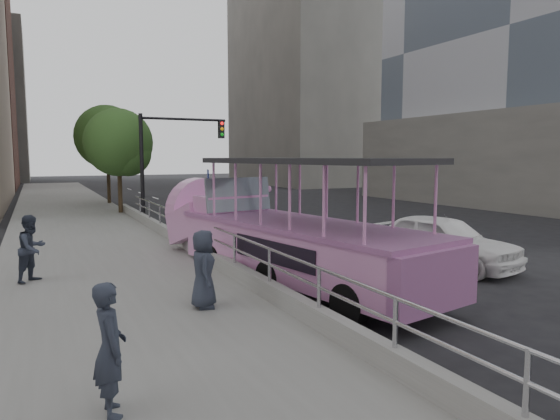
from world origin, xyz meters
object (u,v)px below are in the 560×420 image
object	(u,v)px
pedestrian_mid	(32,248)
street_tree_far	(109,139)
parking_sign	(208,206)
traffic_signal	(167,151)
car	(441,241)
duck_boat	(278,235)
street_tree_near	(121,145)
pedestrian_far	(203,269)
pedestrian_near	(110,349)

from	to	relation	value
pedestrian_mid	street_tree_far	size ratio (longest dim) A/B	0.24
pedestrian_mid	parking_sign	xyz separation A→B (m)	(4.73, 1.27, 0.69)
pedestrian_mid	traffic_signal	size ratio (longest dim) A/B	0.30
car	traffic_signal	size ratio (longest dim) A/B	0.88
duck_boat	pedestrian_mid	distance (m)	5.90
car	traffic_signal	bearing A→B (deg)	96.92
pedestrian_mid	traffic_signal	bearing A→B (deg)	14.08
parking_sign	street_tree_near	distance (m)	13.10
pedestrian_far	parking_sign	size ratio (longest dim) A/B	0.53
duck_boat	pedestrian_near	bearing A→B (deg)	-130.26
pedestrian_mid	pedestrian_far	bearing A→B (deg)	-98.95
car	street_tree_far	size ratio (longest dim) A/B	0.71
street_tree_far	traffic_signal	bearing A→B (deg)	-81.57
parking_sign	pedestrian_mid	bearing A→B (deg)	-164.91
car	pedestrian_mid	size ratio (longest dim) A/B	2.89
pedestrian_near	pedestrian_mid	bearing A→B (deg)	4.19
traffic_signal	street_tree_near	bearing A→B (deg)	114.98
pedestrian_near	duck_boat	bearing A→B (deg)	-42.56
street_tree_far	pedestrian_far	bearing A→B (deg)	-93.42
car	traffic_signal	xyz separation A→B (m)	(-4.90, 12.82, 2.72)
parking_sign	car	bearing A→B (deg)	-29.05
duck_boat	pedestrian_mid	world-z (taller)	duck_boat
pedestrian_near	street_tree_far	size ratio (longest dim) A/B	0.24
street_tree_near	street_tree_far	size ratio (longest dim) A/B	0.89
parking_sign	street_tree_far	distance (m)	19.10
car	duck_boat	bearing A→B (deg)	157.72
pedestrian_mid	traffic_signal	distance (m)	12.47
street_tree_far	duck_boat	bearing A→B (deg)	-86.46
pedestrian_mid	traffic_signal	xyz separation A→B (m)	(5.81, 10.77, 2.41)
duck_boat	parking_sign	size ratio (longest dim) A/B	3.46
pedestrian_far	traffic_signal	size ratio (longest dim) A/B	0.29
duck_boat	street_tree_far	size ratio (longest dim) A/B	1.53
parking_sign	street_tree_far	world-z (taller)	street_tree_far
duck_boat	street_tree_near	xyz separation A→B (m)	(-1.53, 15.53, 2.64)
street_tree_far	pedestrian_mid	bearing A→B (deg)	-102.32
car	street_tree_near	bearing A→B (deg)	97.80
pedestrian_far	parking_sign	world-z (taller)	parking_sign
parking_sign	street_tree_far	size ratio (longest dim) A/B	0.44
duck_boat	street_tree_far	world-z (taller)	street_tree_far
car	pedestrian_mid	world-z (taller)	pedestrian_mid
car	pedestrian_far	world-z (taller)	pedestrian_far
pedestrian_far	street_tree_near	size ratio (longest dim) A/B	0.27
street_tree_near	street_tree_far	distance (m)	6.02
pedestrian_near	street_tree_near	distance (m)	21.80
street_tree_far	street_tree_near	bearing A→B (deg)	-91.91
pedestrian_far	street_tree_near	xyz separation A→B (m)	(1.23, 17.93, 2.76)
car	parking_sign	distance (m)	6.92
pedestrian_mid	parking_sign	distance (m)	4.94
pedestrian_mid	street_tree_near	size ratio (longest dim) A/B	0.28
pedestrian_far	street_tree_near	distance (m)	18.18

